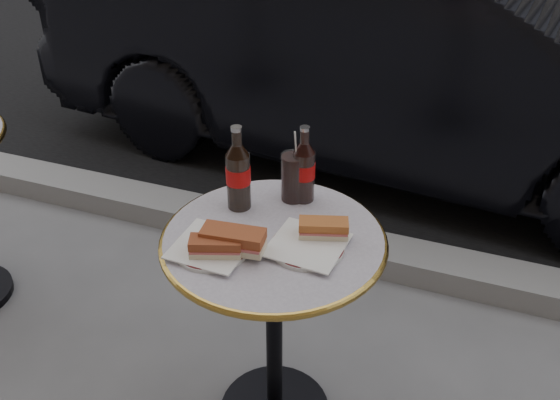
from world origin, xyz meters
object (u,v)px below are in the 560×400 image
(plate_left, at_px, (212,248))
(cola_bottle_right, at_px, (304,164))
(parked_car, at_px, (406,46))
(bistro_table, at_px, (274,334))
(cola_glass, at_px, (293,177))
(plate_right, at_px, (307,247))
(cola_bottle_left, at_px, (238,168))

(plate_left, xyz_separation_m, cola_bottle_right, (0.15, 0.32, 0.11))
(cola_bottle_right, height_order, parked_car, parked_car)
(bistro_table, height_order, cola_glass, cola_glass)
(plate_left, xyz_separation_m, plate_right, (0.23, 0.09, -0.00))
(cola_bottle_right, bearing_deg, parked_car, 90.43)
(parked_car, bearing_deg, plate_right, -171.87)
(bistro_table, bearing_deg, cola_bottle_right, 85.89)
(plate_right, distance_m, cola_bottle_left, 0.30)
(cola_glass, bearing_deg, plate_left, -110.69)
(cola_bottle_right, distance_m, cola_glass, 0.05)
(bistro_table, bearing_deg, cola_glass, 94.15)
(plate_left, distance_m, cola_bottle_left, 0.25)
(bistro_table, relative_size, cola_bottle_left, 2.84)
(parked_car, bearing_deg, cola_bottle_left, -179.46)
(bistro_table, relative_size, cola_bottle_right, 3.08)
(cola_glass, bearing_deg, parked_car, 89.46)
(plate_right, xyz_separation_m, cola_bottle_left, (-0.25, 0.12, 0.12))
(plate_left, height_order, parked_car, parked_car)
(plate_left, xyz_separation_m, cola_glass, (0.12, 0.31, 0.07))
(plate_right, bearing_deg, cola_bottle_right, 111.26)
(cola_glass, relative_size, parked_car, 0.04)
(cola_bottle_right, distance_m, parked_car, 1.74)
(bistro_table, bearing_deg, cola_bottle_left, 144.48)
(cola_glass, xyz_separation_m, parked_car, (0.02, 1.74, -0.16))
(plate_right, bearing_deg, plate_left, -158.46)
(plate_right, height_order, parked_car, parked_car)
(bistro_table, height_order, cola_bottle_left, cola_bottle_left)
(cola_glass, bearing_deg, cola_bottle_left, -144.77)
(cola_bottle_left, relative_size, cola_glass, 1.73)
(bistro_table, relative_size, parked_car, 0.19)
(plate_right, relative_size, cola_bottle_left, 0.78)
(cola_bottle_left, bearing_deg, plate_right, -26.47)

